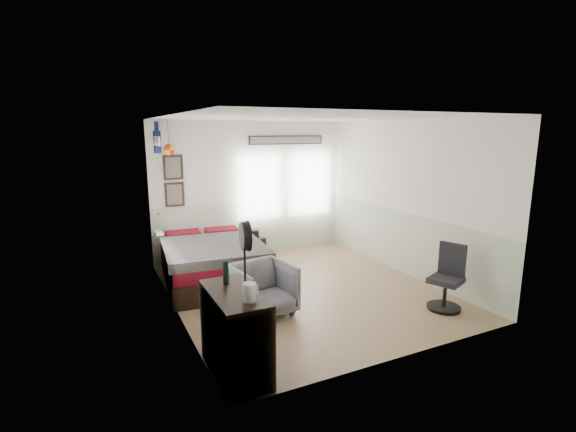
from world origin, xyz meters
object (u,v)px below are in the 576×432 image
at_px(bed, 212,262).
at_px(nightstand, 252,249).
at_px(dresser, 235,333).
at_px(armchair, 263,289).
at_px(task_chair, 447,283).

relative_size(bed, nightstand, 5.17).
bearing_deg(bed, dresser, -95.74).
height_order(bed, dresser, dresser).
distance_m(armchair, task_chair, 2.62).
xyz_separation_m(dresser, armchair, (0.82, 1.22, -0.09)).
bearing_deg(bed, task_chair, -38.05).
xyz_separation_m(armchair, nightstand, (0.74, 2.36, -0.13)).
relative_size(dresser, nightstand, 2.25).
distance_m(bed, armchair, 1.59).
bearing_deg(dresser, nightstand, 66.45).
relative_size(armchair, task_chair, 0.83).
distance_m(nightstand, task_chair, 3.75).
bearing_deg(dresser, bed, 79.07).
height_order(armchair, task_chair, task_chair).
bearing_deg(bed, nightstand, 43.19).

